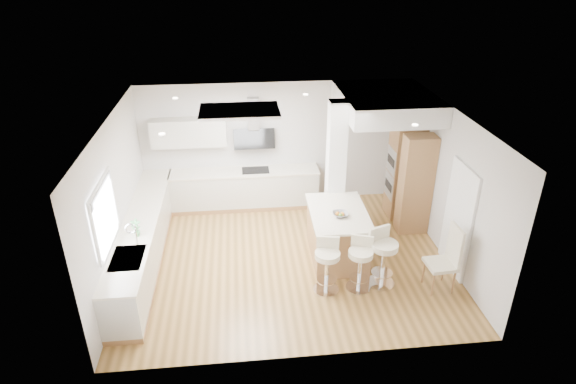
{
  "coord_description": "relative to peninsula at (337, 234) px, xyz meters",
  "views": [
    {
      "loc": [
        -0.82,
        -7.63,
        5.3
      ],
      "look_at": [
        0.04,
        0.4,
        1.23
      ],
      "focal_mm": 30.0,
      "sensor_mm": 36.0,
      "label": 1
    }
  ],
  "objects": [
    {
      "name": "counter_left",
      "position": [
        -3.64,
        0.22,
        -0.03
      ],
      "size": [
        0.63,
        4.5,
        1.35
      ],
      "color": "#A47546",
      "rests_on": "ground"
    },
    {
      "name": "window_left",
      "position": [
        -3.89,
        -0.91,
        1.2
      ],
      "size": [
        0.06,
        1.28,
        1.07
      ],
      "color": "white",
      "rests_on": "ground"
    },
    {
      "name": "oven_column",
      "position": [
        1.74,
        1.22,
        0.56
      ],
      "size": [
        0.63,
        1.21,
        2.1
      ],
      "color": "#A47546",
      "rests_on": "ground"
    },
    {
      "name": "bar_stool_b",
      "position": [
        0.19,
        -1.02,
        0.06
      ],
      "size": [
        0.56,
        0.56,
        0.99
      ],
      "rotation": [
        0.0,
        0.0,
        -0.34
      ],
      "color": "white",
      "rests_on": "ground"
    },
    {
      "name": "wall_right",
      "position": [
        2.06,
        -0.01,
        0.91
      ],
      "size": [
        0.04,
        5.0,
        2.8
      ],
      "primitive_type": "cube",
      "color": "beige",
      "rests_on": "ground"
    },
    {
      "name": "pillar",
      "position": [
        0.11,
        0.94,
        0.91
      ],
      "size": [
        0.35,
        0.35,
        2.8
      ],
      "color": "white",
      "rests_on": "ground"
    },
    {
      "name": "wall_left",
      "position": [
        -3.94,
        -0.01,
        0.91
      ],
      "size": [
        0.04,
        5.0,
        2.8
      ],
      "primitive_type": "cube",
      "color": "beige",
      "rests_on": "ground"
    },
    {
      "name": "dining_chair",
      "position": [
        1.67,
        -1.17,
        0.16
      ],
      "size": [
        0.5,
        0.5,
        1.21
      ],
      "rotation": [
        0.0,
        0.0,
        0.07
      ],
      "color": "beige",
      "rests_on": "ground"
    },
    {
      "name": "doorway_right",
      "position": [
        2.04,
        -0.61,
        0.51
      ],
      "size": [
        0.05,
        1.0,
        2.1
      ],
      "color": "#413B33",
      "rests_on": "ground"
    },
    {
      "name": "wall_back",
      "position": [
        -0.94,
        2.49,
        0.91
      ],
      "size": [
        6.0,
        0.04,
        2.8
      ],
      "primitive_type": "cube",
      "color": "beige",
      "rests_on": "ground"
    },
    {
      "name": "ceiling",
      "position": [
        -0.94,
        -0.01,
        -0.49
      ],
      "size": [
        6.0,
        5.0,
        0.02
      ],
      "primitive_type": "cube",
      "color": "white",
      "rests_on": "ground"
    },
    {
      "name": "soffit",
      "position": [
        1.16,
        1.39,
        2.11
      ],
      "size": [
        1.78,
        2.2,
        0.4
      ],
      "color": "white",
      "rests_on": "ground"
    },
    {
      "name": "counter_back",
      "position": [
        -1.85,
        2.21,
        0.2
      ],
      "size": [
        3.62,
        0.63,
        2.5
      ],
      "color": "#A47546",
      "rests_on": "ground"
    },
    {
      "name": "peninsula",
      "position": [
        0.0,
        0.0,
        0.0
      ],
      "size": [
        1.09,
        1.62,
        1.05
      ],
      "rotation": [
        0.0,
        0.0,
        -0.02
      ],
      "color": "#A47546",
      "rests_on": "ground"
    },
    {
      "name": "bar_stool_c",
      "position": [
        0.61,
        -0.94,
        0.12
      ],
      "size": [
        0.63,
        0.63,
        1.08
      ],
      "rotation": [
        0.0,
        0.0,
        0.37
      ],
      "color": "white",
      "rests_on": "ground"
    },
    {
      "name": "bar_stool_a",
      "position": [
        -0.38,
        -1.01,
        0.07
      ],
      "size": [
        0.52,
        0.52,
        1.0
      ],
      "rotation": [
        0.0,
        0.0,
        -0.19
      ],
      "color": "white",
      "rests_on": "ground"
    },
    {
      "name": "skylight",
      "position": [
        -1.73,
        0.59,
        2.28
      ],
      "size": [
        4.1,
        2.1,
        0.06
      ],
      "color": "white",
      "rests_on": "ground"
    },
    {
      "name": "ground",
      "position": [
        -0.94,
        -0.01,
        -0.49
      ],
      "size": [
        6.0,
        6.0,
        0.0
      ],
      "primitive_type": "plane",
      "color": "#A4773D",
      "rests_on": "ground"
    }
  ]
}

